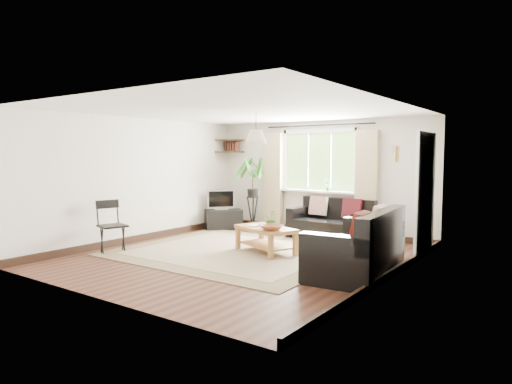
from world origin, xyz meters
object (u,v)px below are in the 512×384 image
Objects in this scene: coffee_table at (266,240)px; folding_chair at (113,227)px; palm_stand at (253,194)px; tv_stand at (224,219)px; sofa_back at (331,220)px; sofa_right at (356,243)px.

coffee_table is 2.65m from folding_chair.
palm_stand is (-1.61, 1.85, 0.59)m from coffee_table.
sofa_back is at bearing -42.97° from tv_stand.
sofa_right is 2.08× the size of folding_chair.
sofa_right is 4.08m from palm_stand.
folding_chair is (0.03, -3.05, 0.23)m from tv_stand.
palm_stand reaches higher than coffee_table.
coffee_table is at bearing -96.46° from sofa_back.
sofa_right reaches higher than tv_stand.
sofa_back is 1.81× the size of folding_chair.
folding_chair is at bearing -138.87° from tv_stand.
sofa_right is (1.48, -2.20, 0.06)m from sofa_back.
sofa_right reaches higher than sofa_back.
sofa_back is at bearing -21.02° from folding_chair.
palm_stand is (-3.41, 2.22, 0.38)m from sofa_right.
tv_stand is 0.90m from palm_stand.
sofa_right is 1.14× the size of palm_stand.
sofa_back is at bearing 79.90° from coffee_table.
folding_chair is (-2.17, -1.50, 0.22)m from coffee_table.
folding_chair reaches higher than tv_stand.
tv_stand is at bearing 144.92° from coffee_table.
sofa_right reaches higher than coffee_table.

